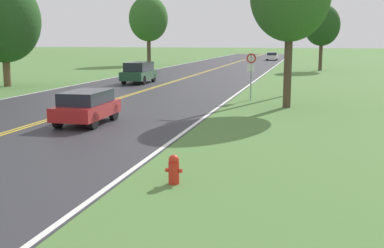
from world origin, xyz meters
name	(u,v)px	position (x,y,z in m)	size (l,w,h in m)	color
fire_hydrant	(174,169)	(8.04, 14.81, 0.38)	(0.43, 0.27, 0.74)	red
traffic_sign	(251,65)	(7.85, 31.82, 2.08)	(0.60, 0.10, 2.74)	gray
utility_pole_midground	(289,17)	(9.76, 34.69, 4.91)	(1.80, 0.24, 9.51)	brown
tree_mid_treeline	(322,25)	(12.22, 60.76, 5.05)	(4.01, 4.01, 7.38)	#473828
tree_right_cluster	(3,20)	(-11.11, 35.75, 4.91)	(5.44, 5.44, 8.05)	brown
tree_far_back	(148,19)	(-10.69, 67.59, 6.25)	(5.33, 5.33, 9.34)	#473828
car_red_hatchback_nearest	(87,106)	(2.12, 22.12, 0.77)	(1.83, 3.66, 1.41)	black
car_dark_green_hatchback_approaching	(139,72)	(-2.31, 40.62, 0.91)	(1.87, 4.14, 1.71)	black
car_white_sedan_mid_near	(272,56)	(4.74, 86.39, 0.68)	(1.86, 3.99, 1.29)	black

